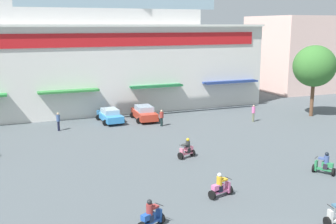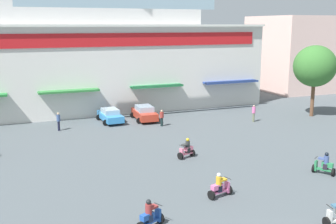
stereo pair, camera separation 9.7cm
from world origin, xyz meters
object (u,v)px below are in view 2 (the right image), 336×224
scooter_rider_1 (220,187)px  parked_car_0 (110,115)px  parked_car_1 (144,113)px  scooter_rider_3 (150,216)px  pedestrian_1 (254,112)px  scooter_rider_4 (187,150)px  pedestrian_2 (58,120)px  scooter_rider_7 (324,165)px  pedestrian_0 (162,117)px  plaza_tree_1 (315,66)px

scooter_rider_1 → parked_car_0: bearing=93.7°
parked_car_0 → parked_car_1: size_ratio=0.94×
scooter_rider_3 → pedestrian_1: 23.90m
parked_car_1 → scooter_rider_4: 12.66m
pedestrian_2 → scooter_rider_7: bearing=-51.0°
parked_car_0 → pedestrian_2: bearing=-163.6°
scooter_rider_1 → parked_car_1: bearing=83.8°
scooter_rider_4 → pedestrian_2: pedestrian_2 is taller
parked_car_1 → pedestrian_0: size_ratio=2.79×
plaza_tree_1 → scooter_rider_1: bearing=-142.1°
parked_car_1 → pedestrian_0: bearing=-76.2°
plaza_tree_1 → pedestrian_1: 8.39m
scooter_rider_3 → plaza_tree_1: bearing=35.1°
parked_car_0 → plaza_tree_1: bearing=-14.0°
parked_car_0 → parked_car_1: parked_car_1 is taller
parked_car_0 → scooter_rider_7: (9.30, -19.41, -0.08)m
pedestrian_0 → pedestrian_2: (-9.35, 1.89, 0.08)m
scooter_rider_7 → pedestrian_1: 14.84m
scooter_rider_3 → pedestrian_2: (-1.65, 20.54, 0.36)m
scooter_rider_1 → scooter_rider_3: 5.22m
parked_car_0 → pedestrian_1: size_ratio=2.43×
parked_car_1 → scooter_rider_1: size_ratio=2.87×
scooter_rider_1 → pedestrian_0: 16.93m
parked_car_0 → pedestrian_2: pedestrian_2 is taller
scooter_rider_1 → scooter_rider_7: 8.05m
scooter_rider_1 → scooter_rider_4: scooter_rider_4 is taller
pedestrian_0 → parked_car_0: bearing=140.6°
scooter_rider_3 → scooter_rider_7: size_ratio=1.00×
parked_car_0 → parked_car_1: bearing=-7.0°
scooter_rider_3 → scooter_rider_4: 10.83m
scooter_rider_1 → pedestrian_2: (-6.48, 18.58, 0.38)m
parked_car_1 → pedestrian_2: pedestrian_2 is taller
pedestrian_0 → pedestrian_1: 9.31m
parked_car_1 → pedestrian_1: pedestrian_1 is taller
plaza_tree_1 → parked_car_0: plaza_tree_1 is taller
plaza_tree_1 → parked_car_1: plaza_tree_1 is taller
parked_car_0 → pedestrian_1: 14.26m
parked_car_1 → pedestrian_1: size_ratio=2.57×
plaza_tree_1 → parked_car_0: bearing=166.0°
plaza_tree_1 → scooter_rider_7: size_ratio=4.97×
scooter_rider_4 → pedestrian_0: bearing=79.8°
parked_car_0 → scooter_rider_7: scooter_rider_7 is taller
parked_car_1 → scooter_rider_7: 19.88m
parked_car_0 → scooter_rider_4: bearing=-79.5°
parked_car_1 → scooter_rider_7: scooter_rider_7 is taller
parked_car_0 → pedestrian_1: bearing=-21.1°
parked_car_0 → pedestrian_0: bearing=-39.4°
plaza_tree_1 → scooter_rider_1: plaza_tree_1 is taller
scooter_rider_4 → scooter_rider_7: (6.88, -6.37, 0.01)m
plaza_tree_1 → pedestrian_1: bearing=180.0°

